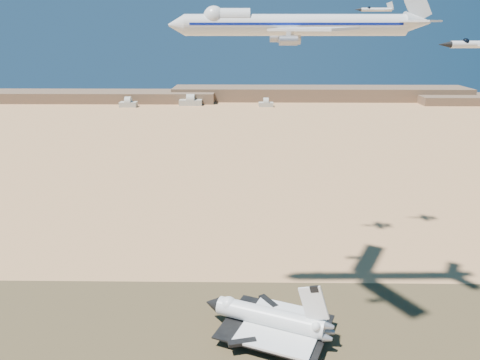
{
  "coord_description": "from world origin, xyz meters",
  "views": [
    {
      "loc": [
        14.69,
        -140.12,
        96.16
      ],
      "look_at": [
        12.59,
        8.0,
        48.5
      ],
      "focal_mm": 35.0,
      "sensor_mm": 36.0,
      "label": 1
    }
  ],
  "objects_px": {
    "chase_jet_e": "(318,23)",
    "chase_jet_f": "(376,9)",
    "carrier_747": "(288,25)",
    "crew_b": "(290,342)",
    "shuttle": "(269,319)",
    "chase_jet_a": "(478,44)",
    "crew_c": "(295,344)",
    "crew_a": "(291,348)"
  },
  "relations": [
    {
      "from": "carrier_747",
      "to": "crew_a",
      "type": "xyz_separation_m",
      "value": [
        2.16,
        -22.33,
        -96.69
      ]
    },
    {
      "from": "crew_c",
      "to": "chase_jet_f",
      "type": "height_order",
      "value": "chase_jet_f"
    },
    {
      "from": "shuttle",
      "to": "chase_jet_f",
      "type": "relative_size",
      "value": 2.81
    },
    {
      "from": "crew_a",
      "to": "chase_jet_f",
      "type": "height_order",
      "value": "chase_jet_f"
    },
    {
      "from": "chase_jet_e",
      "to": "carrier_747",
      "type": "bearing_deg",
      "value": -107.88
    },
    {
      "from": "shuttle",
      "to": "crew_b",
      "type": "xyz_separation_m",
      "value": [
        6.81,
        -5.29,
        -4.9
      ]
    },
    {
      "from": "crew_b",
      "to": "chase_jet_f",
      "type": "xyz_separation_m",
      "value": [
        39.15,
        80.76,
        103.29
      ]
    },
    {
      "from": "chase_jet_e",
      "to": "crew_a",
      "type": "bearing_deg",
      "value": -101.27
    },
    {
      "from": "crew_b",
      "to": "chase_jet_a",
      "type": "bearing_deg",
      "value": -133.65
    },
    {
      "from": "chase_jet_a",
      "to": "chase_jet_e",
      "type": "height_order",
      "value": "chase_jet_e"
    },
    {
      "from": "carrier_747",
      "to": "shuttle",
      "type": "bearing_deg",
      "value": -109.06
    },
    {
      "from": "chase_jet_a",
      "to": "chase_jet_e",
      "type": "bearing_deg",
      "value": 92.06
    },
    {
      "from": "carrier_747",
      "to": "chase_jet_f",
      "type": "distance_m",
      "value": 74.39
    },
    {
      "from": "crew_c",
      "to": "chase_jet_e",
      "type": "bearing_deg",
      "value": -57.22
    },
    {
      "from": "crew_c",
      "to": "carrier_747",
      "type": "bearing_deg",
      "value": -36.87
    },
    {
      "from": "crew_a",
      "to": "chase_jet_a",
      "type": "xyz_separation_m",
      "value": [
        32.22,
        -25.28,
        92.54
      ]
    },
    {
      "from": "crew_c",
      "to": "chase_jet_e",
      "type": "relative_size",
      "value": 0.12
    },
    {
      "from": "shuttle",
      "to": "chase_jet_a",
      "type": "bearing_deg",
      "value": -18.94
    },
    {
      "from": "crew_a",
      "to": "chase_jet_a",
      "type": "height_order",
      "value": "chase_jet_a"
    },
    {
      "from": "crew_c",
      "to": "chase_jet_f",
      "type": "distance_m",
      "value": 136.85
    },
    {
      "from": "crew_b",
      "to": "chase_jet_f",
      "type": "height_order",
      "value": "chase_jet_f"
    },
    {
      "from": "shuttle",
      "to": "chase_jet_e",
      "type": "height_order",
      "value": "chase_jet_e"
    },
    {
      "from": "shuttle",
      "to": "chase_jet_a",
      "type": "distance_m",
      "value": 101.51
    },
    {
      "from": "carrier_747",
      "to": "crew_b",
      "type": "xyz_separation_m",
      "value": [
        2.31,
        -19.36,
        -96.62
      ]
    },
    {
      "from": "shuttle",
      "to": "carrier_747",
      "type": "bearing_deg",
      "value": 94.13
    },
    {
      "from": "chase_jet_e",
      "to": "chase_jet_f",
      "type": "distance_m",
      "value": 27.36
    },
    {
      "from": "crew_b",
      "to": "carrier_747",
      "type": "bearing_deg",
      "value": 4.52
    },
    {
      "from": "shuttle",
      "to": "chase_jet_a",
      "type": "xyz_separation_m",
      "value": [
        38.87,
        -33.54,
        87.57
      ]
    },
    {
      "from": "crew_b",
      "to": "chase_jet_e",
      "type": "height_order",
      "value": "chase_jet_e"
    },
    {
      "from": "shuttle",
      "to": "chase_jet_f",
      "type": "xyz_separation_m",
      "value": [
        45.96,
        75.47,
        98.39
      ]
    },
    {
      "from": "carrier_747",
      "to": "crew_a",
      "type": "relative_size",
      "value": 46.83
    },
    {
      "from": "carrier_747",
      "to": "chase_jet_e",
      "type": "relative_size",
      "value": 4.72
    },
    {
      "from": "crew_c",
      "to": "chase_jet_f",
      "type": "relative_size",
      "value": 0.12
    },
    {
      "from": "chase_jet_f",
      "to": "chase_jet_e",
      "type": "bearing_deg",
      "value": -157.88
    },
    {
      "from": "chase_jet_e",
      "to": "chase_jet_a",
      "type": "bearing_deg",
      "value": -80.23
    },
    {
      "from": "crew_b",
      "to": "chase_jet_e",
      "type": "bearing_deg",
      "value": -13.37
    },
    {
      "from": "chase_jet_a",
      "to": "chase_jet_f",
      "type": "xyz_separation_m",
      "value": [
        7.09,
        109.0,
        10.81
      ]
    },
    {
      "from": "shuttle",
      "to": "chase_jet_a",
      "type": "relative_size",
      "value": 2.9
    },
    {
      "from": "crew_b",
      "to": "crew_c",
      "type": "height_order",
      "value": "crew_c"
    },
    {
      "from": "shuttle",
      "to": "crew_b",
      "type": "distance_m",
      "value": 9.92
    },
    {
      "from": "shuttle",
      "to": "crew_a",
      "type": "distance_m",
      "value": 11.71
    },
    {
      "from": "chase_jet_e",
      "to": "chase_jet_f",
      "type": "bearing_deg",
      "value": 19.77
    }
  ]
}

